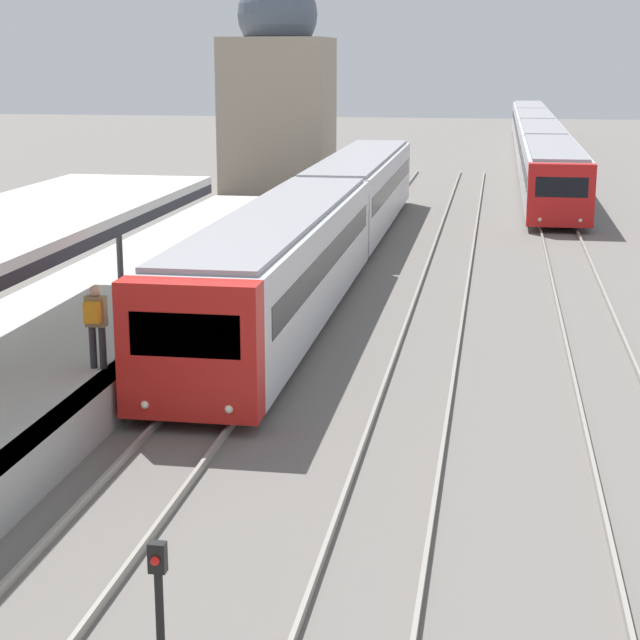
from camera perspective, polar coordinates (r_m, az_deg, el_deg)
The scene contains 5 objects.
person_on_platform at distance 21.16m, azimuth -11.87°, elevation 0.01°, with size 0.40×0.40×1.66m.
train_near at distance 35.75m, azimuth 0.43°, elevation 5.49°, with size 2.71×33.49×3.00m.
train_far at distance 73.56m, azimuth 11.51°, elevation 9.49°, with size 2.65×60.36×2.89m.
signal_post_near at distance 12.67m, azimuth -8.60°, elevation -14.05°, with size 0.20×0.21×1.57m.
distant_domed_building at distance 56.89m, azimuth -2.24°, elevation 12.09°, with size 5.35×5.35×11.03m.
Camera 1 is at (5.52, -5.68, 6.88)m, focal length 60.00 mm.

